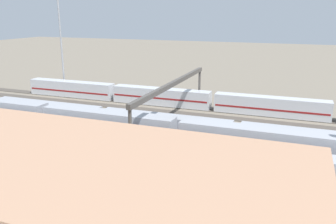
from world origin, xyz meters
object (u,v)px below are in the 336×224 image
at_px(signal_gantry, 173,88).
at_px(maintenance_shed, 62,219).
at_px(train_on_track_0, 213,101).
at_px(train_on_track_4, 222,133).
at_px(train_on_track_6, 140,146).
at_px(train_on_track_5, 178,135).
at_px(light_mast_0, 59,15).

height_order(signal_gantry, maintenance_shed, maintenance_shed).
xyz_separation_m(train_on_track_0, maintenance_shed, (-1.32, 53.45, 3.39)).
bearing_deg(signal_gantry, maintenance_shed, 97.40).
bearing_deg(train_on_track_4, train_on_track_6, 45.97).
xyz_separation_m(train_on_track_4, train_on_track_6, (9.67, 10.00, 0.01)).
relative_size(train_on_track_4, signal_gantry, 2.59).
bearing_deg(train_on_track_5, signal_gantry, -66.53).
bearing_deg(signal_gantry, light_mast_0, -26.33).
distance_m(train_on_track_4, train_on_track_0, 21.00).
distance_m(train_on_track_6, maintenance_shed, 24.12).
xyz_separation_m(light_mast_0, maintenance_shed, (-42.31, 56.91, -14.53)).
xyz_separation_m(train_on_track_0, train_on_track_6, (3.26, 30.00, 0.08)).
height_order(train_on_track_5, train_on_track_4, train_on_track_5).
height_order(train_on_track_0, signal_gantry, signal_gantry).
height_order(train_on_track_4, maintenance_shed, maintenance_shed).
relative_size(train_on_track_0, light_mast_0, 2.99).
bearing_deg(maintenance_shed, train_on_track_5, -88.68).
bearing_deg(train_on_track_0, signal_gantry, 76.24).
distance_m(train_on_track_4, maintenance_shed, 34.00).
relative_size(train_on_track_4, train_on_track_0, 0.95).
distance_m(train_on_track_4, light_mast_0, 55.82).
distance_m(train_on_track_0, light_mast_0, 44.87).
relative_size(train_on_track_4, train_on_track_6, 0.79).
xyz_separation_m(train_on_track_4, maintenance_shed, (5.09, 33.45, 3.32)).
relative_size(light_mast_0, maintenance_shed, 0.87).
relative_size(signal_gantry, maintenance_shed, 0.95).
relative_size(train_on_track_6, light_mast_0, 3.59).
height_order(train_on_track_5, train_on_track_6, train_on_track_5).
height_order(train_on_track_5, maintenance_shed, maintenance_shed).
bearing_deg(maintenance_shed, train_on_track_6, -78.95).
bearing_deg(maintenance_shed, light_mast_0, -53.37).
bearing_deg(light_mast_0, maintenance_shed, 126.63).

